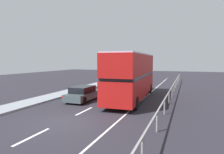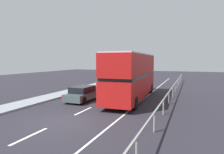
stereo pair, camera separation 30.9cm
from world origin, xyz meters
name	(u,v)px [view 1 (the left image)]	position (x,y,z in m)	size (l,w,h in m)	color
ground_plane	(63,122)	(0.00, 0.00, -0.05)	(73.51, 120.00, 0.10)	#26242C
lane_paint_markings	(131,98)	(1.88, 8.52, 0.00)	(3.19, 46.00, 0.01)	silver
bridge_side_railing	(171,91)	(5.49, 9.00, 0.86)	(0.10, 42.00, 1.06)	gray
double_decker_bus_red	(132,75)	(2.04, 8.25, 2.29)	(3.00, 11.27, 4.27)	#B41514
hatchback_car_near	(83,94)	(-1.89, 5.89, 0.64)	(1.79, 4.24, 1.33)	#445254
sedan_car_ahead	(134,79)	(-1.34, 21.93, 0.66)	(1.93, 4.52, 1.37)	gray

